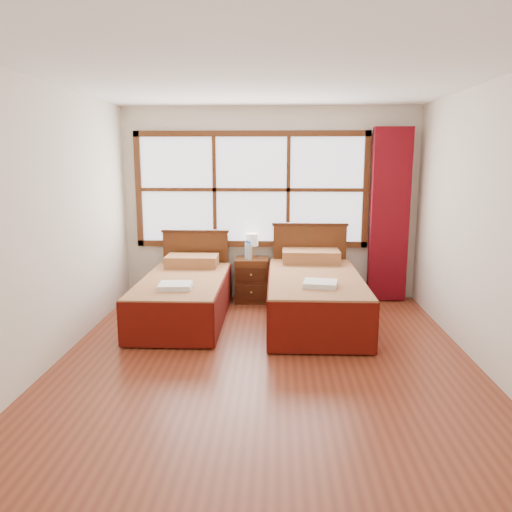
{
  "coord_description": "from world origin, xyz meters",
  "views": [
    {
      "loc": [
        0.09,
        -4.58,
        1.91
      ],
      "look_at": [
        -0.12,
        0.7,
        0.88
      ],
      "focal_mm": 35.0,
      "sensor_mm": 36.0,
      "label": 1
    }
  ],
  "objects": [
    {
      "name": "towels_right",
      "position": [
        0.57,
        0.63,
        0.59
      ],
      "size": [
        0.39,
        0.36,
        0.05
      ],
      "rotation": [
        0.0,
        0.0,
        -0.16
      ],
      "color": "white",
      "rests_on": "bed_right"
    },
    {
      "name": "floor",
      "position": [
        0.0,
        0.0,
        0.0
      ],
      "size": [
        4.5,
        4.5,
        0.0
      ],
      "primitive_type": "plane",
      "color": "brown",
      "rests_on": "ground"
    },
    {
      "name": "wall_left",
      "position": [
        -2.0,
        0.0,
        1.3
      ],
      "size": [
        0.0,
        4.5,
        4.5
      ],
      "primitive_type": "plane",
      "rotation": [
        1.57,
        0.0,
        1.57
      ],
      "color": "silver",
      "rests_on": "floor"
    },
    {
      "name": "bed_right",
      "position": [
        0.55,
        1.2,
        0.32
      ],
      "size": [
        1.09,
        2.11,
        1.06
      ],
      "color": "#3B1B0C",
      "rests_on": "floor"
    },
    {
      "name": "towels_left",
      "position": [
        -1.01,
        0.68,
        0.54
      ],
      "size": [
        0.37,
        0.33,
        0.06
      ],
      "rotation": [
        0.0,
        0.0,
        0.07
      ],
      "color": "white",
      "rests_on": "bed_left"
    },
    {
      "name": "ceiling",
      "position": [
        0.0,
        0.0,
        2.6
      ],
      "size": [
        4.5,
        4.5,
        0.0
      ],
      "primitive_type": "plane",
      "rotation": [
        3.14,
        0.0,
        0.0
      ],
      "color": "white",
      "rests_on": "wall_back"
    },
    {
      "name": "bottle_far",
      "position": [
        -0.26,
        1.93,
        0.7
      ],
      "size": [
        0.06,
        0.06,
        0.24
      ],
      "color": "#A2BCD0",
      "rests_on": "nightstand"
    },
    {
      "name": "bed_left",
      "position": [
        -1.02,
        1.2,
        0.29
      ],
      "size": [
        0.99,
        2.01,
        0.96
      ],
      "color": "#3B1B0C",
      "rests_on": "floor"
    },
    {
      "name": "wall_back",
      "position": [
        0.0,
        2.25,
        1.3
      ],
      "size": [
        4.0,
        0.0,
        4.0
      ],
      "primitive_type": "plane",
      "rotation": [
        1.57,
        0.0,
        0.0
      ],
      "color": "silver",
      "rests_on": "floor"
    },
    {
      "name": "curtain",
      "position": [
        1.6,
        2.11,
        1.17
      ],
      "size": [
        0.5,
        0.16,
        2.3
      ],
      "primitive_type": "cube",
      "color": "maroon",
      "rests_on": "wall_back"
    },
    {
      "name": "window",
      "position": [
        -0.25,
        2.21,
        1.5
      ],
      "size": [
        3.16,
        0.06,
        1.56
      ],
      "color": "white",
      "rests_on": "wall_back"
    },
    {
      "name": "lamp",
      "position": [
        -0.23,
        2.08,
        0.82
      ],
      "size": [
        0.17,
        0.17,
        0.32
      ],
      "color": "gold",
      "rests_on": "nightstand"
    },
    {
      "name": "bottle_near",
      "position": [
        -0.29,
        1.98,
        0.71
      ],
      "size": [
        0.06,
        0.06,
        0.24
      ],
      "color": "#A2BCD0",
      "rests_on": "nightstand"
    },
    {
      "name": "nightstand",
      "position": [
        -0.23,
        1.99,
        0.3
      ],
      "size": [
        0.45,
        0.44,
        0.59
      ],
      "color": "#512811",
      "rests_on": "floor"
    },
    {
      "name": "wall_right",
      "position": [
        2.0,
        0.0,
        1.3
      ],
      "size": [
        0.0,
        4.5,
        4.5
      ],
      "primitive_type": "plane",
      "rotation": [
        1.57,
        0.0,
        -1.57
      ],
      "color": "silver",
      "rests_on": "floor"
    }
  ]
}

